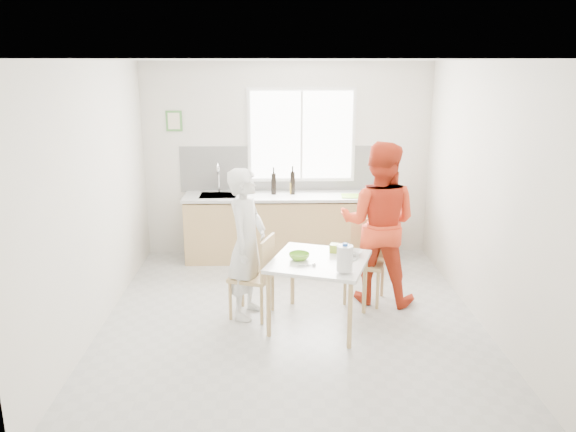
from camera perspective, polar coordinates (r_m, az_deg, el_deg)
name	(u,v)px	position (r m, az deg, el deg)	size (l,w,h in m)	color
ground	(292,319)	(6.16, 0.38, -10.39)	(4.50, 4.50, 0.00)	#B7B7B2
room_shell	(292,169)	(5.65, 0.41, 4.81)	(4.50, 4.50, 4.50)	silver
window	(301,135)	(7.85, 1.38, 8.20)	(1.50, 0.06, 1.30)	white
backsplash	(287,169)	(7.92, -0.10, 4.80)	(3.00, 0.02, 0.65)	white
picture_frame	(174,121)	(7.94, -11.51, 9.44)	(0.22, 0.03, 0.28)	#4A8B3F
kitchen_counter	(287,230)	(7.83, -0.08, -1.40)	(2.84, 0.64, 1.37)	tan
dining_table	(319,267)	(5.81, 3.19, -5.15)	(1.19, 1.19, 0.72)	white
chair_left	(257,273)	(6.05, -3.14, -5.80)	(0.53, 0.53, 0.90)	tan
chair_far	(366,257)	(6.54, 7.92, -4.10)	(0.55, 0.55, 0.93)	tan
person_white	(247,244)	(5.98, -4.20, -2.83)	(0.59, 0.39, 1.63)	white
person_red	(379,223)	(6.40, 9.18, -0.74)	(0.90, 0.70, 1.85)	red
bowl_green	(299,256)	(5.77, 1.15, -4.12)	(0.21, 0.21, 0.07)	#72BD2B
bowl_white	(353,253)	(5.95, 6.60, -3.73)	(0.19, 0.19, 0.05)	silver
milk_jug	(345,258)	(5.41, 5.83, -4.26)	(0.22, 0.16, 0.28)	white
green_box	(335,248)	(6.00, 4.79, -3.27)	(0.10, 0.10, 0.09)	#95B72A
spoon	(306,265)	(5.60, 1.85, -5.01)	(0.01, 0.01, 0.16)	#A5A5AA
cutting_board	(354,196)	(7.66, 6.77, 2.03)	(0.35, 0.25, 0.01)	#79B529
wine_bottle_a	(293,183)	(7.71, 0.47, 3.40)	(0.07, 0.07, 0.32)	black
wine_bottle_b	(274,184)	(7.71, -1.46, 3.32)	(0.07, 0.07, 0.30)	black
jar_amber	(292,188)	(7.73, 0.38, 2.82)	(0.06, 0.06, 0.16)	olive
soap_bottle	(244,186)	(7.78, -4.53, 3.01)	(0.09, 0.09, 0.20)	#999999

